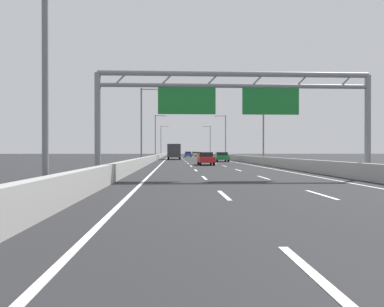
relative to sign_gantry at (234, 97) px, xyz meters
name	(u,v)px	position (x,y,z in m)	size (l,w,h in m)	color
ground_plane	(188,157)	(0.08, 78.84, -4.82)	(260.00, 260.00, 0.00)	#262628
lane_dash_left_0	(316,277)	(-1.72, -17.66, -4.82)	(0.16, 3.00, 0.01)	white
lane_dash_left_1	(224,195)	(-1.72, -8.66, -4.82)	(0.16, 3.00, 0.01)	white
lane_dash_left_2	(204,178)	(-1.72, 0.34, -4.82)	(0.16, 3.00, 0.01)	white
lane_dash_left_3	(196,170)	(-1.72, 9.34, -4.82)	(0.16, 3.00, 0.01)	white
lane_dash_left_4	(191,166)	(-1.72, 18.34, -4.82)	(0.16, 3.00, 0.01)	white
lane_dash_left_5	(188,163)	(-1.72, 27.34, -4.82)	(0.16, 3.00, 0.01)	white
lane_dash_left_6	(186,161)	(-1.72, 36.34, -4.82)	(0.16, 3.00, 0.01)	white
lane_dash_left_7	(184,160)	(-1.72, 45.34, -4.82)	(0.16, 3.00, 0.01)	white
lane_dash_left_8	(183,159)	(-1.72, 54.34, -4.82)	(0.16, 3.00, 0.01)	white
lane_dash_left_9	(182,158)	(-1.72, 63.34, -4.82)	(0.16, 3.00, 0.01)	white
lane_dash_left_10	(181,158)	(-1.72, 72.34, -4.82)	(0.16, 3.00, 0.01)	white
lane_dash_left_11	(181,157)	(-1.72, 81.34, -4.82)	(0.16, 3.00, 0.01)	white
lane_dash_left_12	(180,157)	(-1.72, 90.34, -4.82)	(0.16, 3.00, 0.01)	white
lane_dash_left_13	(180,156)	(-1.72, 99.34, -4.82)	(0.16, 3.00, 0.01)	white
lane_dash_left_14	(179,156)	(-1.72, 108.34, -4.82)	(0.16, 3.00, 0.01)	white
lane_dash_left_15	(179,155)	(-1.72, 117.34, -4.82)	(0.16, 3.00, 0.01)	white
lane_dash_left_16	(179,155)	(-1.72, 126.34, -4.82)	(0.16, 3.00, 0.01)	white
lane_dash_left_17	(178,155)	(-1.72, 135.34, -4.82)	(0.16, 3.00, 0.01)	white
lane_dash_right_1	(321,195)	(1.88, -8.66, -4.82)	(0.16, 3.00, 0.01)	white
lane_dash_right_2	(264,178)	(1.88, 0.34, -4.82)	(0.16, 3.00, 0.01)	white
lane_dash_right_3	(238,170)	(1.88, 9.34, -4.82)	(0.16, 3.00, 0.01)	white
lane_dash_right_4	(224,166)	(1.88, 18.34, -4.82)	(0.16, 3.00, 0.01)	white
lane_dash_right_5	(215,163)	(1.88, 27.34, -4.82)	(0.16, 3.00, 0.01)	white
lane_dash_right_6	(209,161)	(1.88, 36.34, -4.82)	(0.16, 3.00, 0.01)	white
lane_dash_right_7	(204,160)	(1.88, 45.34, -4.82)	(0.16, 3.00, 0.01)	white
lane_dash_right_8	(201,159)	(1.88, 54.34, -4.82)	(0.16, 3.00, 0.01)	white
lane_dash_right_9	(198,158)	(1.88, 63.34, -4.82)	(0.16, 3.00, 0.01)	white
lane_dash_right_10	(196,158)	(1.88, 72.34, -4.82)	(0.16, 3.00, 0.01)	white
lane_dash_right_11	(194,157)	(1.88, 81.34, -4.82)	(0.16, 3.00, 0.01)	white
lane_dash_right_12	(192,157)	(1.88, 90.34, -4.82)	(0.16, 3.00, 0.01)	white
lane_dash_right_13	(191,156)	(1.88, 99.34, -4.82)	(0.16, 3.00, 0.01)	white
lane_dash_right_14	(190,156)	(1.88, 108.34, -4.82)	(0.16, 3.00, 0.01)	white
lane_dash_right_15	(189,155)	(1.88, 117.34, -4.82)	(0.16, 3.00, 0.01)	white
lane_dash_right_16	(188,155)	(1.88, 126.34, -4.82)	(0.16, 3.00, 0.01)	white
lane_dash_right_17	(187,155)	(1.88, 135.34, -4.82)	(0.16, 3.00, 0.01)	white
edge_line_left	(167,158)	(-5.17, 66.84, -4.82)	(0.16, 176.00, 0.01)	white
edge_line_right	(212,158)	(5.33, 66.84, -4.82)	(0.16, 176.00, 0.01)	white
barrier_left	(163,155)	(-6.82, 88.84, -4.35)	(0.45, 220.00, 0.95)	#9E9E99
barrier_right	(210,155)	(6.98, 88.84, -4.35)	(0.45, 220.00, 0.95)	#9E9E99
sign_gantry	(234,97)	(0.00, 0.00, 0.00)	(16.53, 0.36, 6.36)	gray
streetlamp_left_near	(53,32)	(-7.38, -10.20, 0.58)	(2.58, 0.28, 9.50)	slate
streetlamp_left_mid	(143,121)	(-7.38, 25.21, 0.58)	(2.58, 0.28, 9.50)	slate
streetlamp_right_mid	(262,121)	(7.55, 25.21, 0.58)	(2.58, 0.28, 9.50)	slate
streetlamp_left_far	(156,134)	(-7.38, 60.62, 0.58)	(2.58, 0.28, 9.50)	slate
streetlamp_right_far	(224,134)	(7.55, 60.62, 0.58)	(2.58, 0.28, 9.50)	slate
streetlamp_left_distant	(162,139)	(-7.38, 96.03, 0.58)	(2.58, 0.28, 9.50)	slate
streetlamp_right_distant	(209,139)	(7.55, 96.03, 0.58)	(2.58, 0.28, 9.50)	slate
silver_car	(194,154)	(3.88, 116.47, -4.10)	(1.74, 4.45, 1.39)	#A8ADB2
green_car	(221,157)	(3.68, 35.06, -4.08)	(1.90, 4.30, 1.45)	#1E7A38
yellow_car	(198,154)	(3.52, 87.55, -4.10)	(1.73, 4.19, 1.40)	yellow
red_car	(206,158)	(0.16, 21.71, -4.06)	(1.74, 4.52, 1.49)	red
blue_car	(188,154)	(0.32, 82.88, -4.05)	(1.82, 4.51, 1.49)	#2347AD
box_truck	(174,151)	(-3.55, 50.91, -3.20)	(2.47, 7.76, 2.96)	silver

